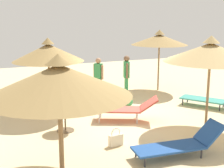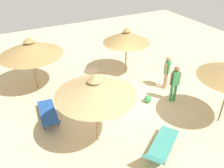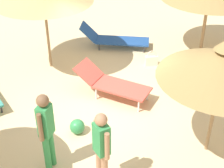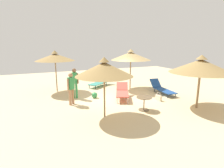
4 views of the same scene
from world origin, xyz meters
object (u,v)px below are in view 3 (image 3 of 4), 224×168
at_px(handbag, 151,60).
at_px(side_table_round, 193,81).
at_px(person_standing_back, 46,128).
at_px(lounge_chair_far_right, 112,83).
at_px(lounge_chair_far_left, 113,38).
at_px(parasol_umbrella_front, 223,64).
at_px(beach_ball, 77,127).
at_px(person_standing_front, 102,146).

height_order(handbag, side_table_round, side_table_round).
distance_m(person_standing_back, side_table_round, 4.26).
xyz_separation_m(lounge_chair_far_right, handbag, (1.18, 1.71, -0.26)).
relative_size(lounge_chair_far_left, lounge_chair_far_right, 1.11).
xyz_separation_m(lounge_chair_far_left, lounge_chair_far_right, (0.02, -2.90, 0.10)).
bearing_deg(side_table_round, handbag, 120.45).
height_order(parasol_umbrella_front, handbag, parasol_umbrella_front).
xyz_separation_m(handbag, beach_ball, (-1.93, -3.18, 0.00)).
height_order(person_standing_back, person_standing_front, person_standing_back).
xyz_separation_m(lounge_chair_far_left, side_table_round, (2.13, -2.79, 0.13)).
relative_size(lounge_chair_far_right, person_standing_front, 1.23).
bearing_deg(handbag, lounge_chair_far_right, -124.53).
height_order(lounge_chair_far_right, person_standing_back, person_standing_back).
bearing_deg(person_standing_front, person_standing_back, 158.84).
relative_size(person_standing_back, side_table_round, 2.38).
distance_m(lounge_chair_far_left, beach_ball, 4.43).
relative_size(person_standing_back, person_standing_front, 1.05).
relative_size(handbag, beach_ball, 1.42).
distance_m(lounge_chair_far_left, side_table_round, 3.51).
bearing_deg(lounge_chair_far_left, lounge_chair_far_right, -89.70).
distance_m(lounge_chair_far_right, person_standing_front, 3.00).
relative_size(lounge_chair_far_right, person_standing_back, 1.17).
xyz_separation_m(lounge_chair_far_right, person_standing_back, (-1.18, -2.53, 0.60)).
relative_size(parasol_umbrella_front, person_standing_back, 1.48).
distance_m(lounge_chair_far_left, person_standing_front, 5.88).
bearing_deg(beach_ball, lounge_chair_far_right, 62.86).
relative_size(lounge_chair_far_left, person_standing_front, 1.37).
height_order(person_standing_front, beach_ball, person_standing_front).
height_order(person_standing_front, handbag, person_standing_front).
height_order(person_standing_back, side_table_round, person_standing_back).
height_order(person_standing_back, beach_ball, person_standing_back).
xyz_separation_m(parasol_umbrella_front, handbag, (-0.93, 3.65, -1.96)).
height_order(lounge_chair_far_left, side_table_round, lounge_chair_far_left).
distance_m(person_standing_front, side_table_round, 3.82).
xyz_separation_m(lounge_chair_far_right, side_table_round, (2.12, 0.11, 0.03)).
bearing_deg(side_table_round, lounge_chair_far_left, 127.43).
distance_m(person_standing_back, beach_ball, 1.43).
relative_size(lounge_chair_far_right, beach_ball, 6.00).
height_order(lounge_chair_far_left, person_standing_back, person_standing_back).
xyz_separation_m(parasol_umbrella_front, lounge_chair_far_left, (-2.13, 4.84, -1.81)).
xyz_separation_m(person_standing_front, handbag, (1.28, 4.66, -0.80)).
bearing_deg(beach_ball, person_standing_front, -66.44).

